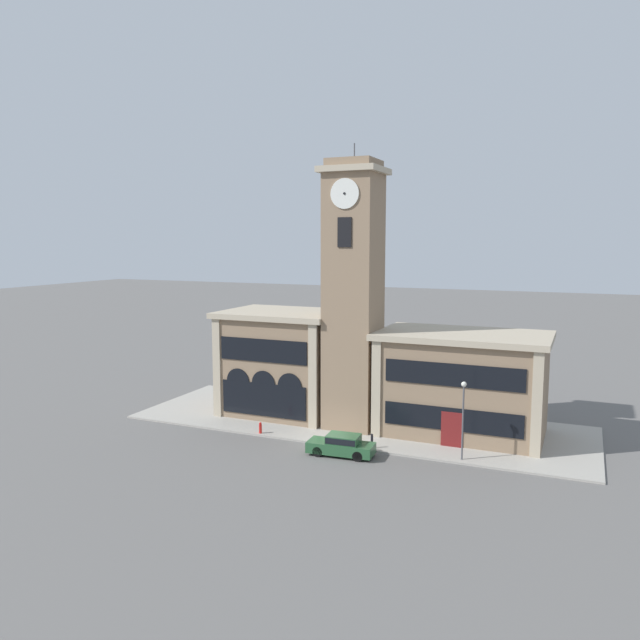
{
  "coord_description": "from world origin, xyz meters",
  "views": [
    {
      "loc": [
        16.7,
        -40.36,
        14.85
      ],
      "look_at": [
        -1.99,
        3.08,
        8.78
      ],
      "focal_mm": 35.0,
      "sensor_mm": 36.0,
      "label": 1
    }
  ],
  "objects_px": {
    "fire_hydrant": "(260,428)",
    "bollard": "(372,441)",
    "street_lamp": "(463,408)",
    "parked_car_near": "(342,445)"
  },
  "relations": [
    {
      "from": "street_lamp",
      "to": "bollard",
      "type": "relative_size",
      "value": 5.06
    },
    {
      "from": "street_lamp",
      "to": "fire_hydrant",
      "type": "bearing_deg",
      "value": -178.86
    },
    {
      "from": "fire_hydrant",
      "to": "street_lamp",
      "type": "bearing_deg",
      "value": 1.14
    },
    {
      "from": "parked_car_near",
      "to": "street_lamp",
      "type": "relative_size",
      "value": 0.88
    },
    {
      "from": "street_lamp",
      "to": "parked_car_near",
      "type": "bearing_deg",
      "value": -165.1
    },
    {
      "from": "fire_hydrant",
      "to": "bollard",
      "type": "bearing_deg",
      "value": 0.69
    },
    {
      "from": "parked_car_near",
      "to": "street_lamp",
      "type": "distance_m",
      "value": 8.67
    },
    {
      "from": "bollard",
      "to": "fire_hydrant",
      "type": "relative_size",
      "value": 1.22
    },
    {
      "from": "parked_car_near",
      "to": "bollard",
      "type": "bearing_deg",
      "value": -133.4
    },
    {
      "from": "parked_car_near",
      "to": "fire_hydrant",
      "type": "relative_size",
      "value": 5.44
    }
  ]
}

